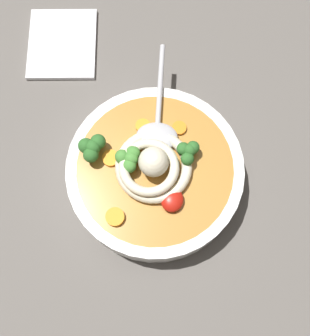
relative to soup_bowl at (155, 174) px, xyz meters
The scene contains 13 objects.
table_slab 7.05cm from the soup_bowl, 133.74° to the right, with size 135.50×135.50×4.42cm, color #5B5651.
soup_bowl is the anchor object (origin of this frame).
noodle_pile 4.39cm from the soup_bowl, 60.24° to the right, with size 12.00×11.76×4.82cm.
soup_spoon 6.92cm from the soup_bowl, 168.01° to the right, with size 17.53×6.90×1.60cm.
chili_sauce_dollop 6.50cm from the soup_bowl, 41.43° to the left, with size 3.45×3.10×1.55cm, color #B2190F.
broccoli_floret_beside_noodles 6.80cm from the soup_bowl, 125.88° to the left, with size 3.66×3.15×2.89cm.
broccoli_floret_left 10.37cm from the soup_bowl, 89.49° to the right, with size 4.27×3.67×3.37cm.
broccoli_floret_rear 6.18cm from the soup_bowl, 86.40° to the right, with size 3.98×3.42×3.14cm.
carrot_slice_extra_b 7.31cm from the soup_bowl, 148.40° to the right, with size 2.16×2.16×0.71cm, color orange.
carrot_slice_beside_chili 7.66cm from the soup_bowl, 165.07° to the left, with size 2.10×2.10×0.53cm, color orange.
carrot_slice_front 9.45cm from the soup_bowl, 20.57° to the right, with size 2.60×2.60×0.75cm, color orange.
carrot_slice_near_spoon 7.20cm from the soup_bowl, 86.89° to the right, with size 2.45×2.45×0.58cm, color orange.
folded_napkin 28.77cm from the soup_bowl, 131.02° to the right, with size 13.37×11.39×0.80cm, color white.
Camera 1 is at (20.64, 8.19, 69.22)cm, focal length 46.32 mm.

